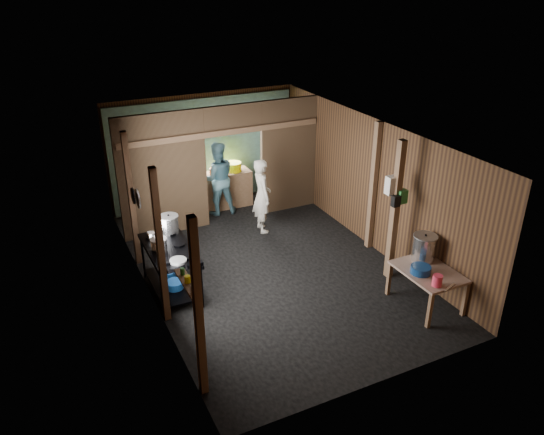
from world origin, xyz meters
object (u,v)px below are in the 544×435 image
stove_pot_large (169,225)px  pink_bucket (437,281)px  prep_table (426,288)px  yellow_tub (233,167)px  gas_range (171,270)px  cook (262,196)px  stock_pot (424,248)px

stove_pot_large → pink_bucket: stove_pot_large is taller
prep_table → yellow_tub: 5.46m
gas_range → prep_table: (3.71, -2.22, -0.11)m
stove_pot_large → cook: cook is taller
yellow_tub → cook: (0.02, -1.53, -0.15)m
stove_pot_large → stock_pot: size_ratio=0.73×
gas_range → yellow_tub: size_ratio=4.02×
stove_pot_large → pink_bucket: (3.35, -3.16, -0.29)m
gas_range → cook: bearing=31.9°
gas_range → stove_pot_large: stove_pot_large is taller
cook → stove_pot_large: bearing=119.5°
prep_table → yellow_tub: (-1.31, 5.26, 0.62)m
prep_table → pink_bucket: pink_bucket is taller
pink_bucket → stock_pot: bearing=64.8°
stove_pot_large → cook: (2.26, 0.97, -0.24)m
prep_table → cook: size_ratio=0.69×
stock_pot → cook: bearing=113.0°
gas_range → yellow_tub: yellow_tub is taller
pink_bucket → cook: cook is taller
pink_bucket → yellow_tub: 5.78m
yellow_tub → cook: cook is taller
stock_pot → yellow_tub: bearing=106.6°
prep_table → stock_pot: bearing=64.6°
pink_bucket → yellow_tub: size_ratio=0.50×
prep_table → stove_pot_large: stove_pot_large is taller
stock_pot → cook: 3.69m
gas_range → cook: (2.43, 1.51, 0.36)m
pink_bucket → cook: (-1.09, 4.13, 0.05)m
gas_range → stove_pot_large: 0.82m
prep_table → pink_bucket: bearing=-115.1°
stove_pot_large → yellow_tub: bearing=48.3°
stock_pot → pink_bucket: size_ratio=2.58×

